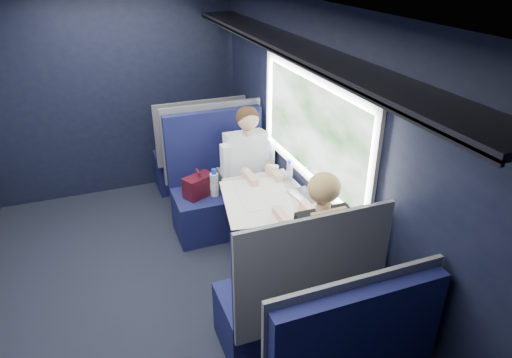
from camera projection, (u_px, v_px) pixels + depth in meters
name	position (u px, v px, depth m)	size (l,w,h in m)	color
ground	(157.00, 296.00, 3.87)	(2.80, 4.20, 0.01)	black
room_shell	(140.00, 132.00, 3.20)	(3.00, 4.40, 2.40)	black
table	(270.00, 206.00, 3.89)	(0.62, 1.00, 0.74)	#54565E
seat_bay_near	(221.00, 190.00, 4.67)	(1.04, 0.62, 1.26)	#0C0D35
seat_bay_far	(293.00, 300.00, 3.22)	(1.04, 0.62, 1.26)	#0C0D35
seat_row_front	(199.00, 156.00, 5.44)	(1.04, 0.51, 1.16)	#0C0D35
man	(250.00, 166.00, 4.47)	(0.53, 0.56, 1.32)	black
woman	(317.00, 243.00, 3.29)	(0.53, 0.56, 1.32)	black
papers	(258.00, 201.00, 3.82)	(0.56, 0.81, 0.01)	white
laptop	(311.00, 189.00, 3.88)	(0.25, 0.31, 0.21)	silver
bottle_small	(290.00, 171.00, 4.14)	(0.06, 0.06, 0.20)	silver
cup	(275.00, 171.00, 4.23)	(0.07, 0.07, 0.10)	white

